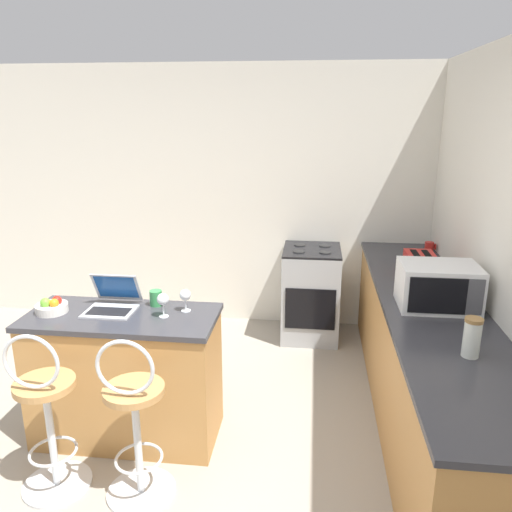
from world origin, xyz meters
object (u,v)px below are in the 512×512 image
mug_red (430,247)px  mug_green (156,298)px  fruit_bowl (52,307)px  wine_glass_short (163,300)px  bar_stool_near (47,416)px  microwave (438,286)px  mug_blue (411,257)px  bar_stool_far (135,422)px  stove_range (311,293)px  laptop (113,300)px  storage_jar (472,337)px  wine_glass_tall (185,296)px  toaster (420,265)px

mug_red → mug_green: (-2.11, -1.58, 0.00)m
fruit_bowl → wine_glass_short: bearing=1.2°
bar_stool_near → microwave: microwave is taller
fruit_bowl → mug_blue: bearing=29.3°
bar_stool_far → stove_range: bar_stool_far is taller
laptop → stove_range: bearing=51.7°
microwave → stove_range: (-0.84, 1.36, -0.59)m
bar_stool_near → storage_jar: storage_jar is taller
bar_stool_far → storage_jar: size_ratio=4.71×
mug_red → storage_jar: size_ratio=0.45×
wine_glass_tall → mug_green: bearing=161.4°
mug_red → bar_stool_far: bearing=-131.4°
bar_stool_far → mug_green: size_ratio=9.85×
stove_range → storage_jar: storage_jar is taller
wine_glass_tall → laptop: bearing=-178.4°
microwave → bar_stool_near: bearing=-158.3°
fruit_bowl → mug_red: fruit_bowl is taller
wine_glass_short → storage_jar: 1.81m
laptop → mug_red: bearing=35.0°
microwave → toaster: bearing=88.8°
wine_glass_tall → mug_green: 0.24m
bar_stool_near → fruit_bowl: 0.72m
laptop → storage_jar: bearing=-11.0°
bar_stool_near → mug_blue: bar_stool_near is taller
bar_stool_far → mug_blue: bearing=47.2°
stove_range → mug_green: (-1.03, -1.55, 0.50)m
bar_stool_near → toaster: toaster is taller
mug_red → storage_jar: 2.09m
bar_stool_near → mug_red: bearing=42.1°
microwave → storage_jar: 0.70m
fruit_bowl → bar_stool_far: bearing=-36.3°
mug_blue → stove_range: bearing=158.6°
mug_red → mug_green: bearing=-143.3°
bar_stool_near → fruit_bowl: (-0.20, 0.53, 0.45)m
fruit_bowl → storage_jar: (2.53, -0.31, 0.07)m
microwave → mug_blue: 1.03m
laptop → stove_range: laptop is taller
laptop → mug_blue: laptop is taller
wine_glass_tall → storage_jar: storage_jar is taller
wine_glass_tall → fruit_bowl: bearing=-171.8°
bar_stool_near → fruit_bowl: bar_stool_near is taller
bar_stool_far → laptop: (-0.35, 0.64, 0.46)m
stove_range → mug_blue: 1.04m
wine_glass_short → mug_blue: bearing=38.2°
wine_glass_short → laptop: bearing=165.7°
microwave → mug_red: 1.41m
wine_glass_short → wine_glass_tall: size_ratio=1.05×
bar_stool_near → stove_range: bearing=57.2°
fruit_bowl → mug_red: 3.27m
bar_stool_near → laptop: 0.81m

